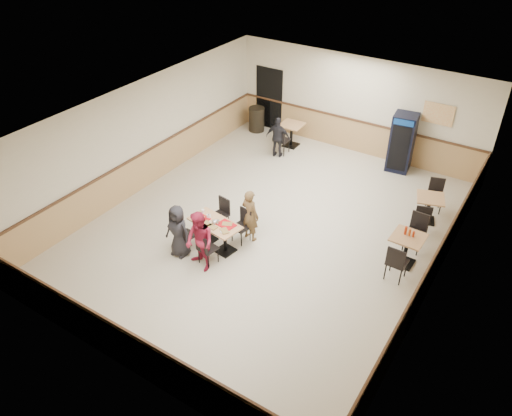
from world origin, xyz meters
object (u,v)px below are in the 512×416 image
Objects in this scene: diner_woman_right at (200,242)px; lone_diner at (278,137)px; side_table_near at (407,246)px; main_table at (215,230)px; trash_bin at (257,119)px; pepsi_cooler at (402,143)px; side_table_far at (429,205)px; diner_man_opposite at (250,215)px; back_table at (291,131)px; diner_woman_left at (178,231)px.

lone_diner is (-1.25, 5.45, -0.08)m from diner_woman_right.
main_table is at bearing -155.63° from side_table_near.
main_table is at bearing 122.89° from diner_woman_right.
trash_bin reaches higher than side_table_near.
lone_diner is 0.74× the size of pepsi_cooler.
side_table_far is (3.70, 4.51, -0.25)m from diner_woman_right.
diner_man_opposite is at bearing -138.12° from side_table_far.
diner_woman_right reaches higher than diner_man_opposite.
pepsi_cooler reaches higher than side_table_far.
back_table is at bearing 120.78° from diner_woman_right.
diner_woman_right is at bearing -8.77° from diner_woman_left.
diner_woman_right is 0.83× the size of pepsi_cooler.
back_table is (-1.25, 6.30, -0.22)m from diner_woman_right.
trash_bin is (-2.09, 6.53, -0.24)m from diner_woman_left.
side_table_near is at bearing -153.55° from diner_man_opposite.
side_table_far is (4.94, -0.94, -0.18)m from lone_diner.
diner_woman_right is at bearing -145.44° from side_table_near.
trash_bin is (-4.97, -0.04, -0.46)m from pepsi_cooler.
side_table_far is at bearing -129.46° from diner_man_opposite.
side_table_far is (3.89, 3.71, 0.02)m from main_table.
lone_diner is at bearing 96.07° from diner_woman_left.
side_table_near is (3.77, 2.60, -0.23)m from diner_woman_right.
back_table is (-0.54, 6.18, -0.15)m from diner_woman_left.
side_table_near is at bearing 33.44° from main_table.
side_table_near is (4.48, 2.48, -0.16)m from diner_woman_left.
main_table is 0.89m from diner_man_opposite.
diner_woman_right reaches higher than side_table_far.
trash_bin is at bearing 123.09° from main_table.
back_table is 3.46m from pepsi_cooler.
pepsi_cooler is at bearing 111.31° from side_table_near.
diner_woman_left is at bearing -72.29° from trash_bin.
trash_bin is (-3.12, 5.16, -0.26)m from diner_man_opposite.
diner_woman_right is 4.58m from side_table_near.
main_table is at bearing -118.90° from pepsi_cooler.
diner_woman_left is 1.57× the size of side_table_far.
side_table_far is 6.83m from trash_bin.
pepsi_cooler is (2.17, 6.69, 0.15)m from diner_woman_right.
lone_diner is (-1.58, 3.95, -0.03)m from diner_man_opposite.
diner_man_opposite reaches higher than lone_diner.
main_table is 1.78× the size of back_table.
back_table reaches higher than main_table.
pepsi_cooler is at bearing 66.65° from diner_woman_left.
trash_bin reaches higher than back_table.
side_table_far reaches higher than main_table.
diner_woman_left reaches higher than back_table.
main_table is 5.37m from side_table_far.
main_table is 1.80× the size of side_table_near.
lone_diner reaches higher than main_table.
lone_diner is at bearing -37.83° from trash_bin.
back_table is 0.43× the size of pepsi_cooler.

